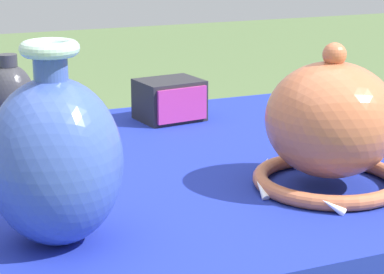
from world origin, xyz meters
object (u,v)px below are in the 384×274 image
Objects in this scene: mosaic_tile_box at (170,100)px; jar_round_charcoal at (10,97)px; vase_tall_bulbous at (55,159)px; vase_dome_bell at (331,129)px; jar_round_porcelain at (355,116)px.

jar_round_charcoal is (-0.30, 0.03, 0.02)m from mosaic_tile_box.
vase_tall_bulbous is at bearing -94.43° from jar_round_charcoal.
vase_tall_bulbous reaches higher than vase_dome_bell.
vase_dome_bell is 0.46m from mosaic_tile_box.
vase_tall_bulbous is 1.05× the size of vase_dome_bell.
mosaic_tile_box is 0.36m from jar_round_porcelain.
vase_tall_bulbous is 0.41m from vase_dome_bell.
vase_dome_bell is 1.61× the size of jar_round_charcoal.
vase_dome_bell is (0.40, 0.04, -0.02)m from vase_tall_bulbous.
jar_round_porcelain is 0.62m from jar_round_charcoal.
vase_tall_bulbous is at bearing -174.59° from vase_dome_bell.
jar_round_charcoal reaches higher than jar_round_porcelain.
jar_round_porcelain is at bearing -30.98° from jar_round_charcoal.
jar_round_charcoal is (-0.53, 0.32, 0.02)m from jar_round_porcelain.
jar_round_porcelain reaches higher than mosaic_tile_box.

